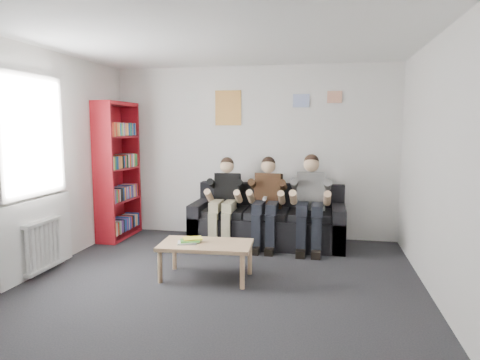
% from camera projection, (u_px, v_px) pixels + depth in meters
% --- Properties ---
extents(room_shell, '(5.00, 5.00, 5.00)m').
position_uv_depth(room_shell, '(213.00, 167.00, 4.38)').
color(room_shell, black).
rests_on(room_shell, ground).
extents(sofa, '(2.26, 0.92, 0.87)m').
position_uv_depth(sofa, '(268.00, 223.00, 6.46)').
color(sofa, black).
rests_on(sofa, ground).
extents(bookshelf, '(0.32, 0.96, 2.14)m').
position_uv_depth(bookshelf, '(118.00, 171.00, 6.73)').
color(bookshelf, maroon).
rests_on(bookshelf, ground).
extents(coffee_table, '(1.05, 0.58, 0.42)m').
position_uv_depth(coffee_table, '(206.00, 247.00, 4.94)').
color(coffee_table, tan).
rests_on(coffee_table, ground).
extents(game_cases, '(0.26, 0.23, 0.05)m').
position_uv_depth(game_cases, '(190.00, 241.00, 4.95)').
color(game_cases, silver).
rests_on(game_cases, coffee_table).
extents(person_left, '(0.38, 0.82, 1.30)m').
position_uv_depth(person_left, '(225.00, 201.00, 6.35)').
color(person_left, black).
rests_on(person_left, sofa).
extents(person_middle, '(0.39, 0.84, 1.32)m').
position_uv_depth(person_middle, '(266.00, 202.00, 6.22)').
color(person_middle, '#4D2C19').
rests_on(person_middle, sofa).
extents(person_right, '(0.41, 0.88, 1.36)m').
position_uv_depth(person_right, '(310.00, 203.00, 6.10)').
color(person_right, beige).
rests_on(person_right, sofa).
extents(radiator, '(0.10, 0.64, 0.60)m').
position_uv_depth(radiator, '(44.00, 245.00, 5.11)').
color(radiator, white).
rests_on(radiator, ground).
extents(window, '(0.05, 1.30, 2.36)m').
position_uv_depth(window, '(35.00, 189.00, 5.04)').
color(window, white).
rests_on(window, room_shell).
extents(poster_large, '(0.42, 0.01, 0.55)m').
position_uv_depth(poster_large, '(228.00, 108.00, 6.79)').
color(poster_large, gold).
rests_on(poster_large, room_shell).
extents(poster_blue, '(0.25, 0.01, 0.20)m').
position_uv_depth(poster_blue, '(301.00, 101.00, 6.55)').
color(poster_blue, blue).
rests_on(poster_blue, room_shell).
extents(poster_pink, '(0.22, 0.01, 0.18)m').
position_uv_depth(poster_pink, '(335.00, 97.00, 6.45)').
color(poster_pink, '#DC45A4').
rests_on(poster_pink, room_shell).
extents(poster_sign, '(0.20, 0.01, 0.14)m').
position_uv_depth(poster_sign, '(192.00, 96.00, 6.88)').
color(poster_sign, white).
rests_on(poster_sign, room_shell).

